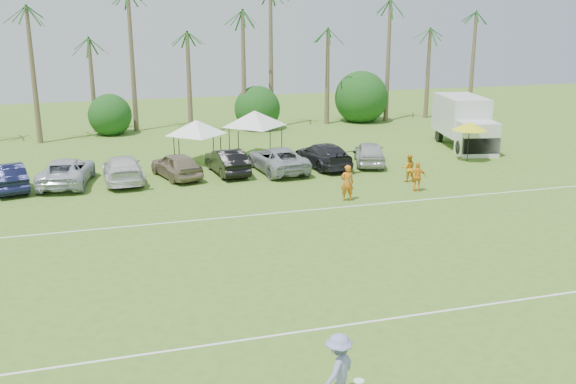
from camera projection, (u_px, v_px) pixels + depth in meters
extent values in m
plane|color=#486F21|center=(371.00, 357.00, 18.49)|extent=(120.00, 120.00, 0.00)
cube|color=white|center=(345.00, 325.00, 20.33)|extent=(80.00, 0.10, 0.01)
cube|color=white|center=(255.00, 215.00, 31.39)|extent=(80.00, 0.10, 0.01)
cone|color=brown|center=(25.00, 75.00, 48.85)|extent=(0.44, 0.44, 10.00)
cone|color=brown|center=(80.00, 67.00, 49.82)|extent=(0.44, 0.44, 11.00)
cone|color=brown|center=(134.00, 85.00, 51.34)|extent=(0.44, 0.44, 8.00)
cone|color=brown|center=(183.00, 77.00, 52.31)|extent=(0.44, 0.44, 9.00)
cone|color=brown|center=(231.00, 69.00, 53.28)|extent=(0.44, 0.44, 10.00)
cone|color=brown|center=(277.00, 62.00, 54.26)|extent=(0.44, 0.44, 11.00)
cone|color=brown|center=(333.00, 79.00, 56.05)|extent=(0.44, 0.44, 8.00)
cone|color=brown|center=(385.00, 71.00, 57.30)|extent=(0.44, 0.44, 9.00)
cone|color=brown|center=(435.00, 64.00, 58.55)|extent=(0.44, 0.44, 10.00)
cone|color=brown|center=(474.00, 58.00, 59.52)|extent=(0.44, 0.44, 11.00)
cylinder|color=brown|center=(111.00, 125.00, 52.59)|extent=(0.30, 0.30, 1.40)
sphere|color=#113F12|center=(110.00, 111.00, 52.30)|extent=(4.00, 4.00, 4.00)
cylinder|color=brown|center=(253.00, 118.00, 55.92)|extent=(0.30, 0.30, 1.40)
sphere|color=#113F12|center=(252.00, 105.00, 55.62)|extent=(4.00, 4.00, 4.00)
cylinder|color=brown|center=(359.00, 113.00, 58.69)|extent=(0.30, 0.30, 1.40)
sphere|color=#113F12|center=(359.00, 101.00, 58.40)|extent=(4.00, 4.00, 4.00)
imported|color=orange|center=(347.00, 183.00, 33.60)|extent=(0.77, 0.58, 1.93)
imported|color=orange|center=(409.00, 168.00, 37.44)|extent=(0.94, 0.83, 1.62)
imported|color=orange|center=(418.00, 177.00, 35.37)|extent=(1.04, 0.76, 1.64)
cube|color=silver|center=(461.00, 115.00, 47.41)|extent=(3.75, 5.55, 2.77)
cube|color=silver|center=(477.00, 139.00, 44.31)|extent=(2.90, 2.47, 2.32)
cube|color=black|center=(481.00, 146.00, 43.61)|extent=(2.56, 0.85, 1.11)
cube|color=#E5590C|center=(479.00, 121.00, 47.66)|extent=(0.39, 1.74, 1.00)
cylinder|color=black|center=(460.00, 148.00, 44.62)|extent=(0.53, 1.04, 1.00)
cylinder|color=black|center=(491.00, 147.00, 44.80)|extent=(0.53, 1.04, 1.00)
cylinder|color=black|center=(439.00, 135.00, 49.07)|extent=(0.53, 1.04, 1.00)
cylinder|color=black|center=(467.00, 135.00, 49.25)|extent=(0.53, 1.04, 1.00)
cylinder|color=black|center=(179.00, 154.00, 40.39)|extent=(0.06, 0.06, 1.91)
cylinder|color=black|center=(221.00, 152.00, 41.13)|extent=(0.06, 0.06, 1.91)
cylinder|color=black|center=(174.00, 146.00, 42.85)|extent=(0.06, 0.06, 1.91)
cylinder|color=black|center=(213.00, 144.00, 43.58)|extent=(0.06, 0.06, 1.91)
pyramid|color=white|center=(196.00, 120.00, 41.47)|extent=(4.12, 4.12, 0.95)
cylinder|color=black|center=(238.00, 147.00, 42.14)|extent=(0.06, 0.06, 2.12)
cylinder|color=black|center=(282.00, 144.00, 42.96)|extent=(0.06, 0.06, 2.12)
cylinder|color=black|center=(229.00, 139.00, 44.88)|extent=(0.06, 0.06, 2.12)
cylinder|color=black|center=(270.00, 136.00, 45.71)|extent=(0.06, 0.06, 2.12)
pyramid|color=white|center=(255.00, 111.00, 43.35)|extent=(4.57, 4.57, 1.06)
cylinder|color=black|center=(468.00, 144.00, 42.49)|extent=(0.05, 0.05, 2.36)
cone|color=yellow|center=(470.00, 126.00, 42.17)|extent=(2.36, 2.36, 0.54)
imported|color=#8A8CC4|center=(338.00, 369.00, 16.07)|extent=(1.40, 1.32, 1.90)
cylinder|color=white|center=(359.00, 381.00, 16.05)|extent=(0.27, 0.27, 0.03)
imported|color=#121534|center=(7.00, 177.00, 35.64)|extent=(2.74, 4.94, 1.54)
imported|color=silver|center=(67.00, 171.00, 36.79)|extent=(3.43, 5.90, 1.54)
imported|color=silver|center=(123.00, 169.00, 37.39)|extent=(2.32, 5.38, 1.54)
imported|color=#85745C|center=(176.00, 165.00, 38.31)|extent=(3.00, 4.86, 1.54)
imported|color=black|center=(227.00, 161.00, 39.29)|extent=(2.10, 4.83, 1.54)
imported|color=#9DA0A6|center=(277.00, 159.00, 39.85)|extent=(3.08, 5.78, 1.54)
imported|color=black|center=(323.00, 155.00, 41.00)|extent=(2.75, 5.53, 1.54)
imported|color=#B7B7B7|center=(370.00, 153.00, 41.63)|extent=(3.23, 4.88, 1.54)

